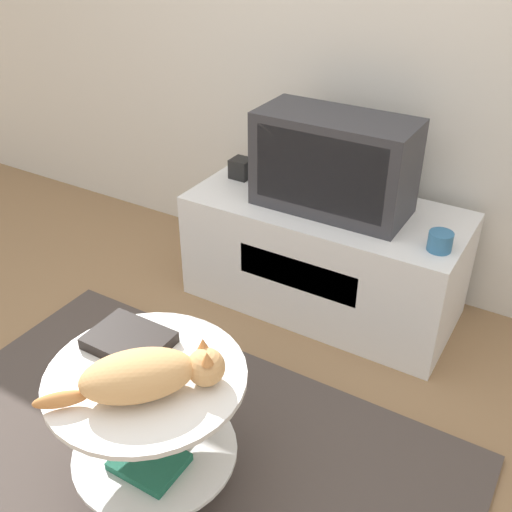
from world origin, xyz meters
name	(u,v)px	position (x,y,z in m)	size (l,w,h in m)	color
ground_plane	(155,484)	(0.00, 0.00, 0.00)	(12.00, 12.00, 0.00)	#93704C
wall_back	(371,1)	(0.00, 1.59, 1.30)	(8.00, 0.05, 2.60)	silver
rug	(154,482)	(0.00, 0.00, 0.01)	(1.97, 1.41, 0.02)	#4C423D
tv_stand	(323,255)	(0.02, 1.23, 0.26)	(1.23, 0.55, 0.52)	white
tv	(334,163)	(0.05, 1.22, 0.72)	(0.66, 0.31, 0.41)	#333338
speaker	(241,168)	(-0.46, 1.29, 0.56)	(0.09, 0.09, 0.09)	black
mug	(440,241)	(0.55, 1.10, 0.56)	(0.09, 0.09, 0.08)	teal
coffee_table	(151,417)	(0.02, 0.01, 0.32)	(0.60, 0.60, 0.47)	#B2B2B7
dvd_box	(129,340)	(-0.11, 0.09, 0.51)	(0.25, 0.19, 0.04)	black
cat	(147,375)	(0.07, -0.04, 0.56)	(0.40, 0.41, 0.14)	tan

